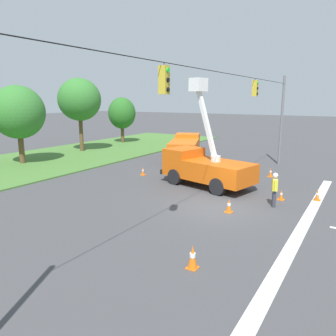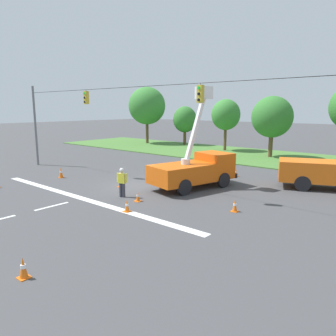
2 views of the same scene
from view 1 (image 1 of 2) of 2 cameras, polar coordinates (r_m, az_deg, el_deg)
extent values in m
plane|color=#424244|center=(17.01, 8.55, -6.65)|extent=(200.00, 200.00, 0.00)
cube|color=#477533|center=(28.91, -26.34, 0.05)|extent=(56.00, 12.00, 0.10)
cube|color=silver|center=(15.96, 22.77, -8.73)|extent=(17.60, 0.50, 0.01)
cylinder|color=slate|center=(28.63, 19.16, 7.71)|extent=(0.20, 0.20, 7.20)
cylinder|color=black|center=(16.18, 9.30, 16.10)|extent=(26.00, 0.03, 0.03)
cylinder|color=black|center=(11.69, -0.69, 17.67)|extent=(0.02, 0.02, 0.10)
cube|color=gold|center=(11.65, -0.68, 15.08)|extent=(0.32, 0.28, 0.96)
cylinder|color=green|center=(11.59, 0.01, 16.68)|extent=(0.16, 0.05, 0.16)
cylinder|color=black|center=(11.57, 0.01, 15.10)|extent=(0.16, 0.05, 0.16)
cylinder|color=black|center=(11.55, 0.01, 13.51)|extent=(0.16, 0.05, 0.16)
cylinder|color=black|center=(21.21, 15.01, 14.70)|extent=(0.02, 0.02, 0.10)
cube|color=gold|center=(21.19, 14.93, 13.27)|extent=(0.32, 0.28, 0.96)
cylinder|color=green|center=(21.15, 15.40, 14.12)|extent=(0.16, 0.05, 0.16)
cylinder|color=black|center=(21.14, 15.35, 13.25)|extent=(0.16, 0.05, 0.16)
cylinder|color=black|center=(21.13, 15.30, 12.39)|extent=(0.16, 0.05, 0.16)
cylinder|color=brown|center=(29.98, -24.14, 2.97)|extent=(0.44, 0.44, 2.51)
ellipsoid|color=#33752D|center=(29.72, -24.65, 8.83)|extent=(4.27, 4.28, 4.33)
cylinder|color=brown|center=(35.04, -14.86, 5.64)|extent=(0.40, 0.40, 3.56)
ellipsoid|color=#33752D|center=(34.85, -15.18, 11.43)|extent=(4.15, 4.45, 4.25)
cylinder|color=brown|center=(41.17, -7.93, 5.88)|extent=(0.41, 0.41, 2.24)
ellipsoid|color=#286623|center=(40.98, -8.03, 9.45)|extent=(3.39, 3.30, 3.79)
cube|color=#D6560F|center=(19.99, 8.91, -0.63)|extent=(3.32, 4.51, 1.17)
cube|color=#D6560F|center=(21.72, 2.79, 1.25)|extent=(2.68, 2.24, 1.72)
cube|color=#1E2838|center=(22.08, 1.63, 2.22)|extent=(2.04, 0.58, 0.77)
cube|color=black|center=(22.50, 0.99, -0.21)|extent=(2.41, 0.73, 0.30)
cylinder|color=black|center=(20.95, 1.16, -1.54)|extent=(0.51, 1.04, 1.00)
cylinder|color=black|center=(22.58, 5.12, -0.60)|extent=(0.51, 1.04, 1.00)
cylinder|color=black|center=(18.83, 8.59, -3.23)|extent=(0.51, 1.04, 1.00)
cylinder|color=black|center=(20.63, 12.32, -2.04)|extent=(0.51, 1.04, 1.00)
cylinder|color=silver|center=(20.01, 8.31, 1.64)|extent=(0.60, 0.60, 0.36)
cube|color=white|center=(20.20, 6.80, 7.43)|extent=(0.63, 1.71, 4.39)
cube|color=white|center=(20.62, 5.31, 14.24)|extent=(1.06, 0.99, 0.80)
cube|color=orange|center=(28.26, 2.78, 3.35)|extent=(5.08, 3.86, 1.34)
cube|color=orange|center=(31.44, 3.43, 4.50)|extent=(2.64, 2.78, 1.65)
cube|color=#1E2838|center=(32.08, 3.56, 5.17)|extent=(0.84, 1.83, 0.74)
cube|color=black|center=(32.57, 3.60, 3.56)|extent=(1.02, 2.17, 0.30)
cylinder|color=black|center=(31.42, 1.46, 2.99)|extent=(1.03, 0.64, 1.00)
cylinder|color=black|center=(31.22, 5.29, 2.89)|extent=(1.03, 0.64, 1.00)
cylinder|color=black|center=(27.71, 0.42, 1.79)|extent=(1.03, 0.64, 1.00)
cylinder|color=black|center=(27.48, 4.76, 1.66)|extent=(1.03, 0.64, 1.00)
cylinder|color=#383842|center=(17.44, 17.99, -5.18)|extent=(0.18, 0.18, 0.85)
cylinder|color=#383842|center=(17.63, 17.93, -4.99)|extent=(0.18, 0.18, 0.85)
cube|color=yellow|center=(17.34, 18.11, -2.79)|extent=(0.46, 0.36, 0.60)
cube|color=silver|center=(17.34, 18.11, -2.79)|extent=(0.42, 0.22, 0.62)
cylinder|color=yellow|center=(17.08, 18.21, -2.92)|extent=(0.11, 0.11, 0.55)
cylinder|color=yellow|center=(17.60, 18.03, -2.48)|extent=(0.11, 0.11, 0.55)
sphere|color=tan|center=(17.24, 18.20, -1.41)|extent=(0.22, 0.22, 0.22)
sphere|color=white|center=(17.23, 18.22, -1.22)|extent=(0.26, 0.26, 0.26)
cube|color=orange|center=(24.21, 17.38, -1.43)|extent=(0.36, 0.36, 0.03)
cone|color=orange|center=(24.14, 17.43, -0.67)|extent=(0.25, 0.25, 0.62)
cylinder|color=white|center=(24.13, 17.43, -0.60)|extent=(0.15, 0.15, 0.11)
cube|color=orange|center=(18.94, 19.06, -5.20)|extent=(0.36, 0.36, 0.03)
cone|color=orange|center=(18.86, 19.12, -4.36)|extent=(0.22, 0.22, 0.55)
cylinder|color=white|center=(18.85, 19.13, -4.28)|extent=(0.14, 0.14, 0.10)
cube|color=orange|center=(11.13, 4.27, -16.92)|extent=(0.36, 0.36, 0.03)
cone|color=orange|center=(10.94, 4.30, -15.07)|extent=(0.31, 0.31, 0.78)
cylinder|color=white|center=(10.92, 4.30, -14.89)|extent=(0.19, 0.19, 0.14)
cube|color=orange|center=(19.56, 24.49, -5.10)|extent=(0.36, 0.36, 0.03)
cone|color=orange|center=(19.48, 24.57, -4.21)|extent=(0.24, 0.24, 0.60)
cylinder|color=white|center=(19.47, 24.58, -4.13)|extent=(0.15, 0.15, 0.11)
cube|color=orange|center=(23.67, -4.38, -1.20)|extent=(0.36, 0.36, 0.03)
cone|color=orange|center=(23.61, -4.39, -0.49)|extent=(0.23, 0.23, 0.57)
cylinder|color=white|center=(23.60, -4.39, -0.43)|extent=(0.14, 0.14, 0.10)
cube|color=orange|center=(16.27, 10.53, -7.53)|extent=(0.36, 0.36, 0.03)
cone|color=orange|center=(16.16, 10.58, -6.37)|extent=(0.27, 0.27, 0.66)
cylinder|color=white|center=(16.15, 10.58, -6.26)|extent=(0.16, 0.16, 0.12)
camera|label=2|loc=(32.07, 48.37, 7.81)|focal=35.00mm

